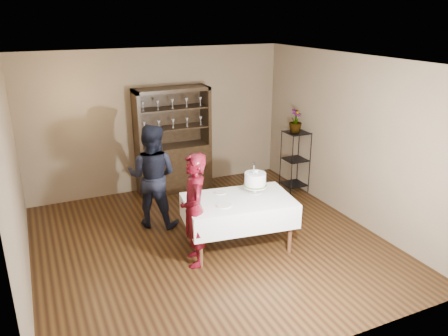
% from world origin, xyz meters
% --- Properties ---
extents(floor, '(5.00, 5.00, 0.00)m').
position_xyz_m(floor, '(0.00, 0.00, 0.00)').
color(floor, black).
rests_on(floor, ground).
extents(ceiling, '(5.00, 5.00, 0.00)m').
position_xyz_m(ceiling, '(0.00, 0.00, 2.70)').
color(ceiling, silver).
rests_on(ceiling, back_wall).
extents(back_wall, '(5.00, 0.02, 2.70)m').
position_xyz_m(back_wall, '(0.00, 2.50, 1.35)').
color(back_wall, brown).
rests_on(back_wall, floor).
extents(wall_left, '(0.02, 5.00, 2.70)m').
position_xyz_m(wall_left, '(-2.50, 0.00, 1.35)').
color(wall_left, brown).
rests_on(wall_left, floor).
extents(wall_right, '(0.02, 5.00, 2.70)m').
position_xyz_m(wall_right, '(2.50, 0.00, 1.35)').
color(wall_right, brown).
rests_on(wall_right, floor).
extents(china_hutch, '(1.40, 0.48, 2.00)m').
position_xyz_m(china_hutch, '(0.20, 2.25, 0.66)').
color(china_hutch, black).
rests_on(china_hutch, floor).
extents(plant_etagere, '(0.42, 0.42, 1.20)m').
position_xyz_m(plant_etagere, '(2.28, 1.20, 0.65)').
color(plant_etagere, black).
rests_on(plant_etagere, floor).
extents(cake_table, '(1.66, 1.14, 0.77)m').
position_xyz_m(cake_table, '(0.35, -0.27, 0.59)').
color(cake_table, silver).
rests_on(cake_table, floor).
extents(woman, '(0.49, 0.64, 1.59)m').
position_xyz_m(woman, '(-0.38, -0.41, 0.79)').
color(woman, '#370509').
rests_on(woman, floor).
extents(man, '(1.04, 0.98, 1.69)m').
position_xyz_m(man, '(-0.57, 0.96, 0.84)').
color(man, black).
rests_on(man, floor).
extents(cake, '(0.40, 0.40, 0.49)m').
position_xyz_m(cake, '(0.67, -0.16, 0.97)').
color(cake, silver).
rests_on(cake, cake_table).
extents(plate_near, '(0.28, 0.28, 0.01)m').
position_xyz_m(plate_near, '(0.06, -0.39, 0.78)').
color(plate_near, silver).
rests_on(plate_near, cake_table).
extents(plate_far, '(0.18, 0.18, 0.01)m').
position_xyz_m(plate_far, '(0.20, 0.04, 0.78)').
color(plate_far, silver).
rests_on(plate_far, cake_table).
extents(potted_plant, '(0.32, 0.32, 0.42)m').
position_xyz_m(potted_plant, '(2.27, 1.24, 1.40)').
color(potted_plant, '#4C6D34').
rests_on(potted_plant, plant_etagere).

